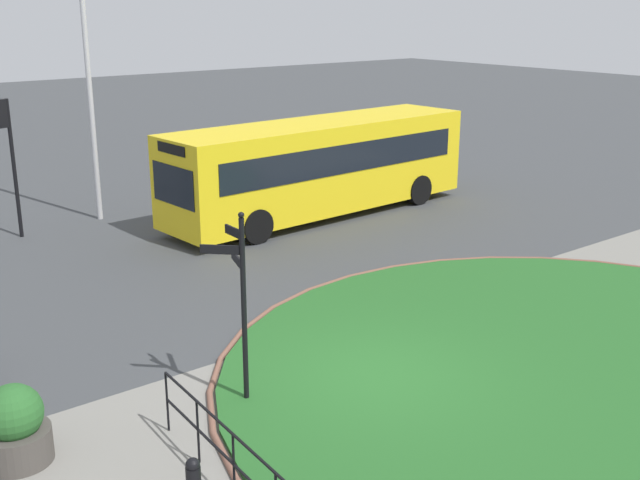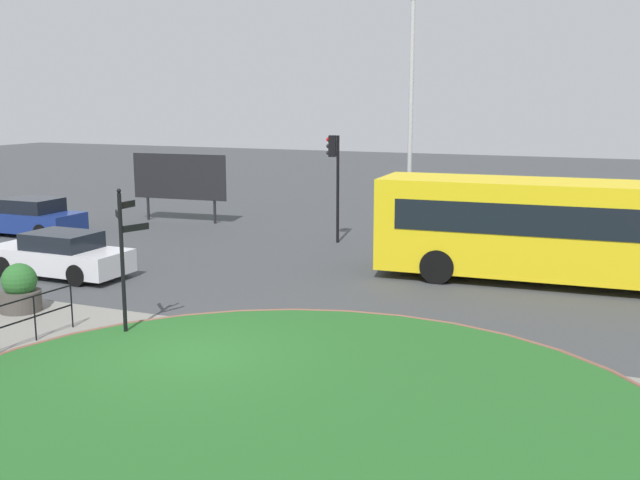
# 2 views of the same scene
# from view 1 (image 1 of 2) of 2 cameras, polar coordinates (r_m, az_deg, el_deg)

# --- Properties ---
(ground) EXTENTS (120.00, 120.00, 0.00)m
(ground) POSITION_cam_1_polar(r_m,az_deg,el_deg) (14.47, 4.06, -10.07)
(ground) COLOR #3D3F42
(sidewalk_paving) EXTENTS (32.00, 8.36, 0.02)m
(sidewalk_paving) POSITION_cam_1_polar(r_m,az_deg,el_deg) (13.34, 9.45, -12.71)
(sidewalk_paving) COLOR gray
(sidewalk_paving) RESTS_ON ground
(grass_island) EXTENTS (13.65, 13.65, 0.10)m
(grass_island) POSITION_cam_1_polar(r_m,az_deg,el_deg) (15.20, 19.43, -9.46)
(grass_island) COLOR #235B23
(grass_island) RESTS_ON ground
(grass_kerb_ring) EXTENTS (13.96, 13.96, 0.11)m
(grass_kerb_ring) POSITION_cam_1_polar(r_m,az_deg,el_deg) (15.20, 19.43, -9.44)
(grass_kerb_ring) COLOR brown
(grass_kerb_ring) RESTS_ON ground
(signpost_directional) EXTENTS (0.76, 0.76, 3.36)m
(signpost_directional) POSITION_cam_1_polar(r_m,az_deg,el_deg) (13.00, -5.79, -3.92)
(signpost_directional) COLOR black
(signpost_directional) RESTS_ON ground
(railing_grass_edge) EXTENTS (0.41, 5.51, 1.05)m
(railing_grass_edge) POSITION_cam_1_polar(r_m,az_deg,el_deg) (10.63, -4.81, -16.74)
(railing_grass_edge) COLOR black
(railing_grass_edge) RESTS_ON ground
(bus_yellow) EXTENTS (10.73, 3.08, 2.98)m
(bus_yellow) POSITION_cam_1_polar(r_m,az_deg,el_deg) (24.86, -0.01, 5.43)
(bus_yellow) COLOR yellow
(bus_yellow) RESTS_ON ground
(traffic_light_near) EXTENTS (0.48, 0.31, 3.98)m
(traffic_light_near) POSITION_cam_1_polar(r_m,az_deg,el_deg) (23.78, -21.77, 6.89)
(traffic_light_near) COLOR black
(traffic_light_near) RESTS_ON ground
(lamppost_tall) EXTENTS (0.32, 0.32, 8.97)m
(lamppost_tall) POSITION_cam_1_polar(r_m,az_deg,el_deg) (24.92, -16.48, 12.15)
(lamppost_tall) COLOR #B7B7BC
(lamppost_tall) RESTS_ON ground
(planter_near_signpost) EXTENTS (1.02, 1.02, 1.25)m
(planter_near_signpost) POSITION_cam_1_polar(r_m,az_deg,el_deg) (12.66, -21.20, -12.59)
(planter_near_signpost) COLOR #47423D
(planter_near_signpost) RESTS_ON ground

